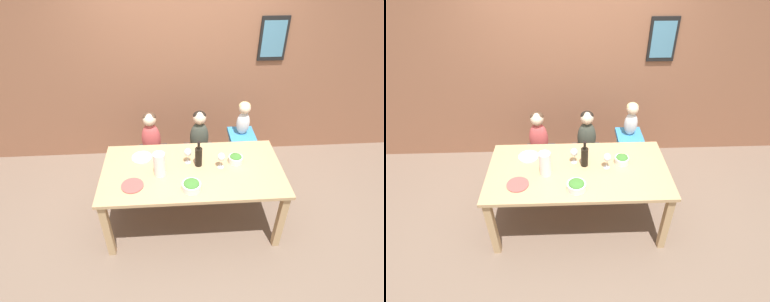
# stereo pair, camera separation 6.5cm
# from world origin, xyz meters

# --- Properties ---
(ground_plane) EXTENTS (14.00, 14.00, 0.00)m
(ground_plane) POSITION_xyz_m (0.00, 0.00, 0.00)
(ground_plane) COLOR #705B4C
(wall_back) EXTENTS (10.00, 0.09, 2.70)m
(wall_back) POSITION_xyz_m (0.00, 1.37, 1.35)
(wall_back) COLOR #8E5B42
(wall_back) RESTS_ON ground_plane
(dining_table) EXTENTS (1.82, 0.91, 0.75)m
(dining_table) POSITION_xyz_m (0.00, 0.00, 0.66)
(dining_table) COLOR tan
(dining_table) RESTS_ON ground_plane
(chair_far_left) EXTENTS (0.36, 0.39, 0.44)m
(chair_far_left) POSITION_xyz_m (-0.45, 0.71, 0.37)
(chair_far_left) COLOR silver
(chair_far_left) RESTS_ON ground_plane
(chair_far_center) EXTENTS (0.36, 0.39, 0.44)m
(chair_far_center) POSITION_xyz_m (0.13, 0.71, 0.37)
(chair_far_center) COLOR silver
(chair_far_center) RESTS_ON ground_plane
(chair_right_highchair) EXTENTS (0.31, 0.33, 0.69)m
(chair_right_highchair) POSITION_xyz_m (0.65, 0.71, 0.53)
(chair_right_highchair) COLOR silver
(chair_right_highchair) RESTS_ON ground_plane
(person_child_left) EXTENTS (0.23, 0.16, 0.56)m
(person_child_left) POSITION_xyz_m (-0.45, 0.71, 0.74)
(person_child_left) COLOR #C64C4C
(person_child_left) RESTS_ON chair_far_left
(person_child_center) EXTENTS (0.23, 0.16, 0.56)m
(person_child_center) POSITION_xyz_m (0.13, 0.71, 0.74)
(person_child_center) COLOR #3D4238
(person_child_center) RESTS_ON chair_far_center
(person_baby_right) EXTENTS (0.16, 0.15, 0.42)m
(person_baby_right) POSITION_xyz_m (0.65, 0.71, 0.93)
(person_baby_right) COLOR silver
(person_baby_right) RESTS_ON chair_right_highchair
(wine_bottle) EXTENTS (0.07, 0.07, 0.29)m
(wine_bottle) POSITION_xyz_m (0.07, 0.07, 0.86)
(wine_bottle) COLOR black
(wine_bottle) RESTS_ON dining_table
(paper_towel_roll) EXTENTS (0.11, 0.11, 0.25)m
(paper_towel_roll) POSITION_xyz_m (-0.32, -0.05, 0.87)
(paper_towel_roll) COLOR white
(paper_towel_roll) RESTS_ON dining_table
(wine_glass_near) EXTENTS (0.08, 0.08, 0.17)m
(wine_glass_near) POSITION_xyz_m (0.29, 0.02, 0.87)
(wine_glass_near) COLOR white
(wine_glass_near) RESTS_ON dining_table
(wine_glass_far) EXTENTS (0.08, 0.08, 0.17)m
(wine_glass_far) POSITION_xyz_m (-0.04, 0.12, 0.87)
(wine_glass_far) COLOR white
(wine_glass_far) RESTS_ON dining_table
(salad_bowl_large) EXTENTS (0.18, 0.18, 0.09)m
(salad_bowl_large) POSITION_xyz_m (-0.03, -0.28, 0.79)
(salad_bowl_large) COLOR white
(salad_bowl_large) RESTS_ON dining_table
(salad_bowl_small) EXTENTS (0.14, 0.14, 0.09)m
(salad_bowl_small) POSITION_xyz_m (0.45, 0.09, 0.79)
(salad_bowl_small) COLOR white
(salad_bowl_small) RESTS_ON dining_table
(dinner_plate_front_left) EXTENTS (0.21, 0.21, 0.01)m
(dinner_plate_front_left) POSITION_xyz_m (-0.58, -0.21, 0.75)
(dinner_plate_front_left) COLOR #D14C47
(dinner_plate_front_left) RESTS_ON dining_table
(dinner_plate_back_left) EXTENTS (0.21, 0.21, 0.01)m
(dinner_plate_back_left) POSITION_xyz_m (-0.52, 0.22, 0.75)
(dinner_plate_back_left) COLOR silver
(dinner_plate_back_left) RESTS_ON dining_table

